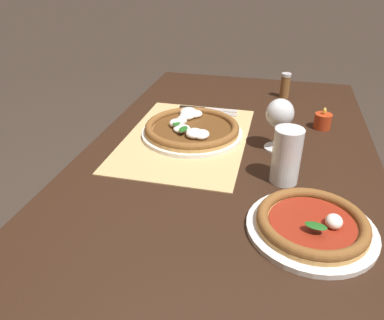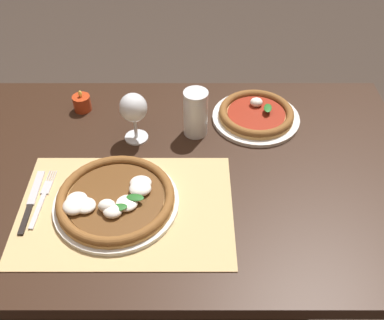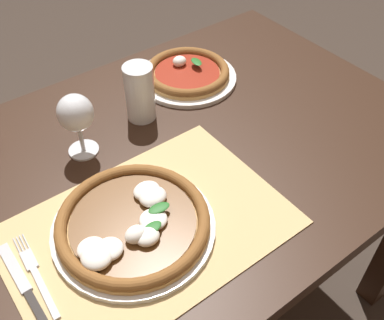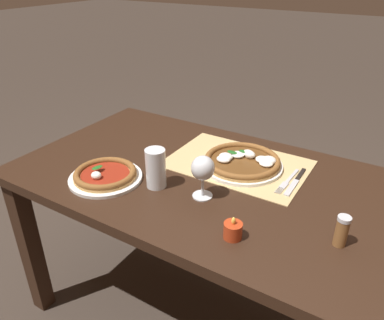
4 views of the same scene
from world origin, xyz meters
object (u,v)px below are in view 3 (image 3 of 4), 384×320
Objects in this scene: pizza_near at (133,224)px; fork at (36,274)px; knife at (24,286)px; pint_glass at (140,94)px; pizza_far at (187,74)px; wine_glass at (76,115)px.

fork is (-0.19, 0.02, -0.02)m from pizza_near.
pint_glass is at bearing 33.73° from knife.
pizza_far is at bearing 18.45° from pint_glass.
knife is (-0.03, -0.01, 0.00)m from fork.
pint_glass is at bearing 55.02° from pizza_near.
pizza_far is 1.75× the size of wine_glass.
pint_glass is (-0.19, -0.06, 0.05)m from pizza_far.
knife reaches higher than fork.
fork is at bearing 173.61° from pizza_near.
wine_glass reaches higher than pint_glass.
pizza_near is 1.18× the size of pizza_far.
knife is at bearing -146.27° from pint_glass.
fork is (-0.22, -0.24, -0.10)m from wine_glass.
fork is at bearing -145.65° from pint_glass.
pizza_far is at bearing 29.45° from knife.
knife is (-0.22, 0.01, -0.02)m from pizza_near.
pizza_far is at bearing 13.82° from wine_glass.
pizza_near is 0.19m from fork.
knife is at bearing -156.83° from fork.
wine_glass is (-0.36, -0.09, 0.09)m from pizza_far.
pint_glass is 0.67× the size of knife.
pint_glass is 0.48m from fork.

